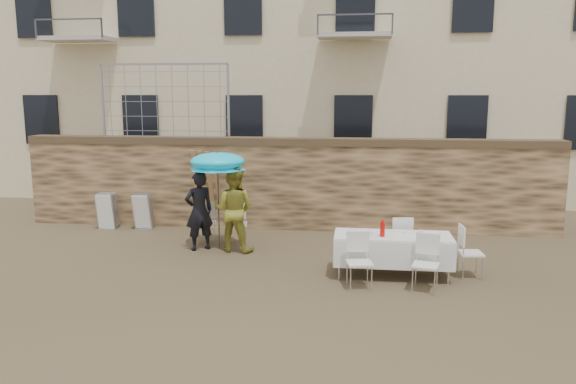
# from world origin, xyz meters

# --- Properties ---
(ground) EXTENTS (80.00, 80.00, 0.00)m
(ground) POSITION_xyz_m (0.00, 0.00, 0.00)
(ground) COLOR brown
(ground) RESTS_ON ground
(stone_wall) EXTENTS (13.00, 0.50, 2.20)m
(stone_wall) POSITION_xyz_m (0.00, 5.00, 1.10)
(stone_wall) COLOR brown
(stone_wall) RESTS_ON ground
(chain_link_fence) EXTENTS (3.20, 0.06, 1.80)m
(chain_link_fence) POSITION_xyz_m (-3.00, 5.00, 3.10)
(chain_link_fence) COLOR gray
(chain_link_fence) RESTS_ON stone_wall
(man_suit) EXTENTS (0.73, 0.68, 1.69)m
(man_suit) POSITION_xyz_m (-1.57, 2.81, 0.84)
(man_suit) COLOR black
(man_suit) RESTS_ON ground
(woman_dress) EXTENTS (0.96, 0.80, 1.78)m
(woman_dress) POSITION_xyz_m (-0.82, 2.81, 0.89)
(woman_dress) COLOR gold
(woman_dress) RESTS_ON ground
(umbrella) EXTENTS (1.20, 1.20, 1.95)m
(umbrella) POSITION_xyz_m (-1.17, 2.91, 1.83)
(umbrella) COLOR #3F3F44
(umbrella) RESTS_ON ground
(couple_chair_left) EXTENTS (0.58, 0.58, 0.96)m
(couple_chair_left) POSITION_xyz_m (-1.57, 3.36, 0.48)
(couple_chair_left) COLOR white
(couple_chair_left) RESTS_ON ground
(couple_chair_right) EXTENTS (0.55, 0.55, 0.96)m
(couple_chair_right) POSITION_xyz_m (-0.87, 3.36, 0.48)
(couple_chair_right) COLOR white
(couple_chair_right) RESTS_ON ground
(banquet_table) EXTENTS (2.10, 0.85, 0.78)m
(banquet_table) POSITION_xyz_m (2.40, 1.52, 0.73)
(banquet_table) COLOR white
(banquet_table) RESTS_ON ground
(soda_bottle) EXTENTS (0.09, 0.09, 0.26)m
(soda_bottle) POSITION_xyz_m (2.20, 1.37, 0.91)
(soda_bottle) COLOR red
(soda_bottle) RESTS_ON banquet_table
(table_chair_front_left) EXTENTS (0.56, 0.56, 0.96)m
(table_chair_front_left) POSITION_xyz_m (1.80, 0.77, 0.48)
(table_chair_front_left) COLOR white
(table_chair_front_left) RESTS_ON ground
(table_chair_front_right) EXTENTS (0.58, 0.58, 0.96)m
(table_chair_front_right) POSITION_xyz_m (2.90, 0.77, 0.48)
(table_chair_front_right) COLOR white
(table_chair_front_right) RESTS_ON ground
(table_chair_back) EXTENTS (0.54, 0.54, 0.96)m
(table_chair_back) POSITION_xyz_m (2.60, 2.32, 0.48)
(table_chair_back) COLOR white
(table_chair_back) RESTS_ON ground
(table_chair_side) EXTENTS (0.52, 0.52, 0.96)m
(table_chair_side) POSITION_xyz_m (3.80, 1.62, 0.48)
(table_chair_side) COLOR white
(table_chair_side) RESTS_ON ground
(chair_stack_left) EXTENTS (0.46, 0.47, 0.92)m
(chair_stack_left) POSITION_xyz_m (-4.34, 4.52, 0.46)
(chair_stack_left) COLOR white
(chair_stack_left) RESTS_ON ground
(chair_stack_right) EXTENTS (0.46, 0.40, 0.92)m
(chair_stack_right) POSITION_xyz_m (-3.44, 4.52, 0.46)
(chair_stack_right) COLOR white
(chair_stack_right) RESTS_ON ground
(wood_planks) EXTENTS (0.70, 0.20, 2.00)m
(wood_planks) POSITION_xyz_m (-1.84, 4.59, 1.00)
(wood_planks) COLOR #A37749
(wood_planks) RESTS_ON ground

